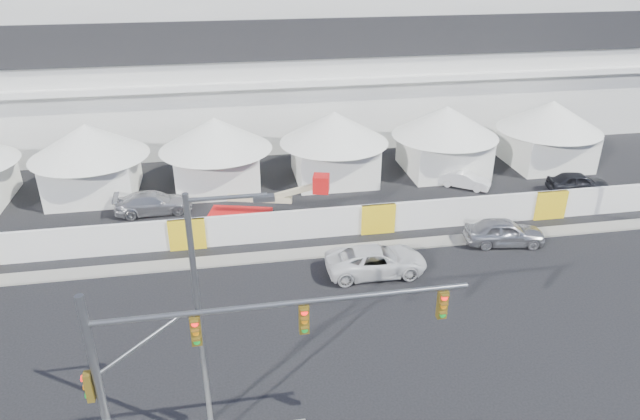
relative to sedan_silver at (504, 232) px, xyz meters
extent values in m
plane|color=black|center=(-13.36, -11.67, -0.83)|extent=(160.00, 160.00, 0.00)
cube|color=gray|center=(6.64, 0.83, -0.77)|extent=(80.00, 1.20, 0.12)
cube|color=silver|center=(-5.36, 30.33, 6.17)|extent=(80.00, 24.00, 14.00)
cube|color=black|center=(-5.36, 18.18, 8.97)|extent=(68.00, 0.30, 3.20)
cube|color=white|center=(-5.36, 17.93, 5.47)|extent=(72.00, 0.80, 0.50)
cube|color=white|center=(-26.36, 12.33, 0.67)|extent=(6.00, 6.00, 3.00)
cone|color=white|center=(-26.36, 12.33, 3.37)|extent=(8.40, 8.40, 2.40)
cube|color=white|center=(-17.36, 12.33, 0.67)|extent=(6.00, 6.00, 3.00)
cone|color=white|center=(-17.36, 12.33, 3.37)|extent=(8.40, 8.40, 2.40)
cube|color=white|center=(-8.36, 12.33, 0.67)|extent=(6.00, 6.00, 3.00)
cone|color=white|center=(-8.36, 12.33, 3.37)|extent=(8.40, 8.40, 2.40)
cube|color=white|center=(0.64, 12.33, 0.67)|extent=(6.00, 6.00, 3.00)
cone|color=white|center=(0.64, 12.33, 3.37)|extent=(8.40, 8.40, 2.40)
cube|color=white|center=(9.64, 12.33, 0.67)|extent=(6.00, 6.00, 3.00)
cone|color=white|center=(9.64, 12.33, 3.37)|extent=(8.40, 8.40, 2.40)
cube|color=white|center=(-7.36, 2.83, 0.17)|extent=(70.00, 0.25, 2.00)
imported|color=#ABACB0|center=(0.00, 0.00, 0.00)|extent=(2.69, 5.12, 1.66)
imported|color=white|center=(-8.72, -1.90, -0.03)|extent=(2.71, 5.78, 1.60)
imported|color=white|center=(1.12, 8.76, -0.20)|extent=(3.30, 3.86, 1.25)
imported|color=black|center=(9.09, 6.49, -0.07)|extent=(2.52, 4.69, 1.52)
imported|color=#BCBCC2|center=(-21.85, 8.32, -0.08)|extent=(2.35, 5.28, 1.50)
cylinder|color=slate|center=(-21.11, -14.21, 3.34)|extent=(0.27, 0.27, 8.04)
cylinder|color=slate|center=(-15.19, -14.21, 6.35)|extent=(11.84, 0.18, 0.18)
cube|color=#594714|center=(-17.98, -14.21, 5.71)|extent=(0.32, 0.22, 1.05)
cube|color=#594714|center=(-14.63, -14.21, 5.71)|extent=(0.32, 0.22, 1.05)
cube|color=#594714|center=(-10.05, -14.21, 5.71)|extent=(0.32, 0.22, 1.05)
cube|color=#594714|center=(-21.39, -14.21, 4.01)|extent=(0.22, 0.32, 1.05)
cylinder|color=gray|center=(-17.99, -12.47, 4.42)|extent=(0.20, 0.20, 10.21)
cylinder|color=gray|center=(-16.74, -12.47, 9.30)|extent=(2.50, 0.14, 0.14)
cube|color=gray|center=(-15.60, -12.47, 9.19)|extent=(0.68, 0.28, 0.17)
cube|color=red|center=(-16.03, 4.91, -0.22)|extent=(4.29, 2.75, 1.21)
cube|color=beige|center=(-14.70, 4.91, 1.37)|extent=(4.14, 1.48, 0.39)
cube|color=beige|center=(-12.28, 4.91, 2.03)|extent=(3.22, 1.18, 1.33)
cube|color=red|center=(-10.74, 4.91, 2.58)|extent=(1.22, 1.22, 1.10)
camera|label=1|loc=(-16.67, -28.73, 16.64)|focal=32.00mm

